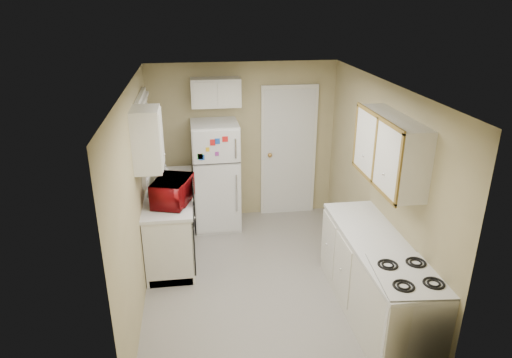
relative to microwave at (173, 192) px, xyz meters
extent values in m
plane|color=#A9A59F|center=(1.03, -0.47, -1.05)|extent=(3.80, 3.80, 0.00)
plane|color=white|center=(1.03, -0.47, 1.35)|extent=(3.80, 3.80, 0.00)
plane|color=tan|center=(-0.37, -0.47, 0.15)|extent=(3.80, 3.80, 0.00)
plane|color=tan|center=(2.43, -0.47, 0.15)|extent=(3.80, 3.80, 0.00)
plane|color=tan|center=(1.03, 1.43, 0.15)|extent=(2.80, 2.80, 0.00)
plane|color=tan|center=(1.03, -2.37, 0.15)|extent=(2.80, 2.80, 0.00)
cube|color=silver|center=(-0.07, 0.43, -0.60)|extent=(0.60, 1.80, 0.90)
cube|color=black|center=(0.22, -0.17, -0.56)|extent=(0.03, 0.58, 0.72)
cube|color=gray|center=(-0.07, 0.58, -0.19)|extent=(0.54, 0.74, 0.16)
imported|color=maroon|center=(0.00, 0.00, 0.00)|extent=(0.64, 0.47, 0.38)
imported|color=silver|center=(-0.12, 0.82, -0.05)|extent=(0.11, 0.11, 0.21)
cube|color=silver|center=(-0.33, 0.58, 0.55)|extent=(0.10, 0.98, 1.08)
cube|color=silver|center=(-0.22, -0.25, 0.75)|extent=(0.30, 0.45, 0.70)
cube|color=silver|center=(0.58, 1.09, -0.24)|extent=(0.67, 0.65, 1.61)
cube|color=silver|center=(0.63, 1.28, 0.95)|extent=(0.70, 0.30, 0.40)
cube|color=silver|center=(1.73, 1.39, -0.03)|extent=(0.86, 0.06, 2.08)
cube|color=silver|center=(2.13, -1.27, -0.60)|extent=(0.60, 2.00, 0.90)
cube|color=silver|center=(2.18, -1.89, -0.59)|extent=(0.68, 0.81, 0.92)
cube|color=silver|center=(2.28, -0.97, 0.75)|extent=(0.30, 1.20, 0.70)
camera|label=1|loc=(0.30, -5.19, 2.22)|focal=32.00mm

